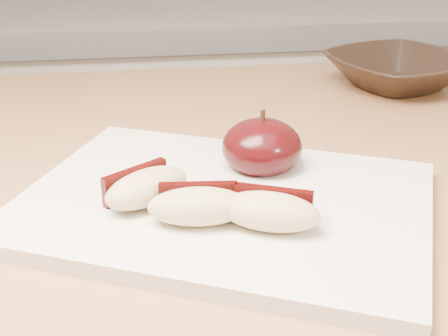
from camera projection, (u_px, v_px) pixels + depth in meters
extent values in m
cube|color=silver|center=(145.00, 221.00, 1.39)|extent=(2.40, 0.60, 0.90)
cube|color=slate|center=(132.00, 6.00, 1.19)|extent=(2.40, 0.62, 0.04)
cube|color=#8E5E3E|center=(138.00, 185.00, 0.58)|extent=(1.64, 0.64, 0.04)
cube|color=silver|center=(224.00, 204.00, 0.49)|extent=(0.38, 0.34, 0.01)
ellipsoid|color=black|center=(262.00, 147.00, 0.53)|extent=(0.08, 0.08, 0.05)
cylinder|color=black|center=(263.00, 116.00, 0.52)|extent=(0.00, 0.00, 0.01)
ellipsoid|color=tan|center=(147.00, 188.00, 0.47)|extent=(0.08, 0.07, 0.03)
cube|color=black|center=(135.00, 182.00, 0.48)|extent=(0.05, 0.04, 0.02)
ellipsoid|color=tan|center=(198.00, 206.00, 0.44)|extent=(0.08, 0.04, 0.03)
cube|color=black|center=(198.00, 198.00, 0.46)|extent=(0.06, 0.01, 0.02)
ellipsoid|color=tan|center=(269.00, 212.00, 0.44)|extent=(0.08, 0.06, 0.03)
cube|color=black|center=(273.00, 203.00, 0.45)|extent=(0.06, 0.03, 0.02)
imported|color=black|center=(397.00, 71.00, 0.78)|extent=(0.21, 0.21, 0.04)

